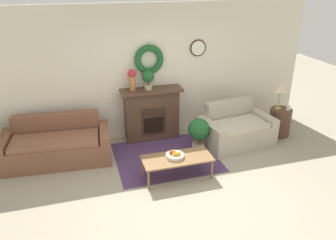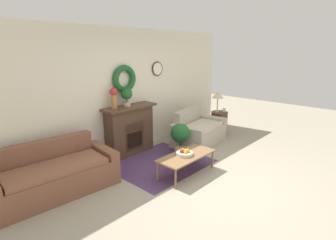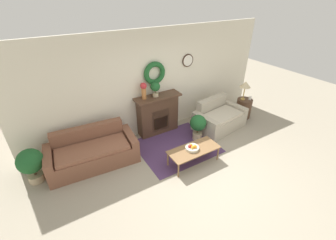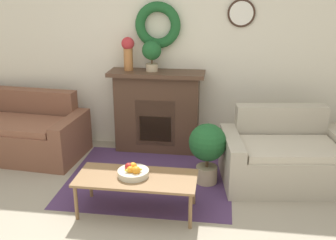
% 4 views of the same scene
% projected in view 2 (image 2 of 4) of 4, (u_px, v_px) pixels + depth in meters
% --- Properties ---
extents(ground_plane, '(16.00, 16.00, 0.00)m').
position_uv_depth(ground_plane, '(211.00, 185.00, 4.50)').
color(ground_plane, '#9E937F').
extents(floor_rug, '(1.87, 1.61, 0.01)m').
position_uv_depth(floor_rug, '(160.00, 163.00, 5.35)').
color(floor_rug, '#4C335B').
rests_on(floor_rug, ground_plane).
extents(wall_back, '(6.80, 0.19, 2.70)m').
position_uv_depth(wall_back, '(123.00, 92.00, 5.67)').
color(wall_back, beige).
rests_on(wall_back, ground_plane).
extents(fireplace, '(1.23, 0.41, 1.08)m').
position_uv_depth(fireplace, '(130.00, 130.00, 5.74)').
color(fireplace, '#4C3323').
rests_on(fireplace, ground_plane).
extents(couch_left, '(1.98, 1.01, 0.81)m').
position_uv_depth(couch_left, '(54.00, 175.00, 4.21)').
color(couch_left, brown).
rests_on(couch_left, ground_plane).
extents(loveseat_right, '(1.50, 1.05, 0.81)m').
position_uv_depth(loveseat_right, '(198.00, 131.00, 6.47)').
color(loveseat_right, '#B2A893').
rests_on(loveseat_right, ground_plane).
extents(coffee_table, '(1.17, 0.51, 0.38)m').
position_uv_depth(coffee_table, '(186.00, 157.00, 4.80)').
color(coffee_table, olive).
rests_on(coffee_table, ground_plane).
extents(fruit_bowl, '(0.31, 0.31, 0.12)m').
position_uv_depth(fruit_bowl, '(184.00, 153.00, 4.77)').
color(fruit_bowl, beige).
rests_on(fruit_bowl, coffee_table).
extents(side_table_by_loveseat, '(0.45, 0.45, 0.59)m').
position_uv_depth(side_table_by_loveseat, '(219.00, 122.00, 7.26)').
color(side_table_by_loveseat, '#4C3323').
rests_on(side_table_by_loveseat, ground_plane).
extents(table_lamp, '(0.31, 0.31, 0.56)m').
position_uv_depth(table_lamp, '(218.00, 95.00, 7.05)').
color(table_lamp, '#B28E42').
rests_on(table_lamp, side_table_by_loveseat).
extents(mug, '(0.09, 0.09, 0.10)m').
position_uv_depth(mug, '(224.00, 110.00, 7.19)').
color(mug, silver).
rests_on(mug, side_table_by_loveseat).
extents(vase_on_mantel_left, '(0.16, 0.16, 0.42)m').
position_uv_depth(vase_on_mantel_left, '(114.00, 96.00, 5.27)').
color(vase_on_mantel_left, '#AD6B38').
rests_on(vase_on_mantel_left, fireplace).
extents(potted_plant_on_mantel, '(0.25, 0.25, 0.39)m').
position_uv_depth(potted_plant_on_mantel, '(127.00, 95.00, 5.48)').
color(potted_plant_on_mantel, tan).
rests_on(potted_plant_on_mantel, fireplace).
extents(potted_plant_floor_by_loveseat, '(0.42, 0.42, 0.70)m').
position_uv_depth(potted_plant_floor_by_loveseat, '(180.00, 135.00, 5.70)').
color(potted_plant_floor_by_loveseat, tan).
rests_on(potted_plant_floor_by_loveseat, ground_plane).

